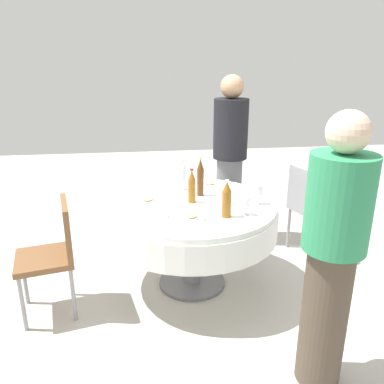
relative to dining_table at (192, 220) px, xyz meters
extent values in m
plane|color=#B7B2A8|center=(0.00, 0.00, -0.59)|extent=(10.00, 10.00, 0.00)
cylinder|color=white|center=(0.00, 0.00, 0.13)|extent=(1.34, 1.34, 0.04)
cylinder|color=white|center=(0.00, 0.00, 0.00)|extent=(1.37, 1.37, 0.22)
cylinder|color=slate|center=(0.00, 0.00, -0.35)|extent=(0.14, 0.14, 0.48)
cylinder|color=slate|center=(0.00, 0.00, -0.58)|extent=(0.56, 0.56, 0.03)
cylinder|color=#8C5619|center=(-0.32, -0.21, 0.25)|extent=(0.07, 0.07, 0.20)
cone|color=#8C5619|center=(-0.32, -0.21, 0.38)|extent=(0.06, 0.06, 0.07)
cylinder|color=silver|center=(-0.32, -0.21, 0.43)|extent=(0.03, 0.03, 0.01)
cylinder|color=#593314|center=(0.17, -0.09, 0.26)|extent=(0.06, 0.06, 0.23)
cone|color=#593314|center=(0.17, -0.09, 0.42)|extent=(0.05, 0.05, 0.08)
cylinder|color=gold|center=(0.17, -0.09, 0.47)|extent=(0.02, 0.02, 0.01)
cylinder|color=#8C5619|center=(0.01, 0.00, 0.24)|extent=(0.06, 0.06, 0.19)
cone|color=#8C5619|center=(0.01, 0.00, 0.38)|extent=(0.06, 0.06, 0.08)
cylinder|color=red|center=(0.01, 0.00, 0.42)|extent=(0.03, 0.03, 0.01)
cylinder|color=silver|center=(0.34, 0.03, 0.24)|extent=(0.06, 0.06, 0.19)
cone|color=silver|center=(0.34, 0.03, 0.37)|extent=(0.05, 0.05, 0.07)
cylinder|color=silver|center=(0.34, 0.03, 0.42)|extent=(0.02, 0.02, 0.01)
cylinder|color=white|center=(-0.30, -0.36, 0.15)|extent=(0.06, 0.06, 0.00)
cylinder|color=white|center=(-0.30, -0.36, 0.18)|extent=(0.01, 0.01, 0.06)
cylinder|color=white|center=(-0.30, -0.36, 0.25)|extent=(0.07, 0.07, 0.07)
cylinder|color=white|center=(-0.09, -0.51, 0.15)|extent=(0.06, 0.06, 0.00)
cylinder|color=white|center=(-0.09, -0.51, 0.19)|extent=(0.01, 0.01, 0.08)
cylinder|color=white|center=(-0.09, -0.51, 0.27)|extent=(0.07, 0.07, 0.07)
cylinder|color=maroon|center=(-0.09, -0.51, 0.25)|extent=(0.06, 0.06, 0.03)
cylinder|color=white|center=(0.07, 0.35, 0.16)|extent=(0.22, 0.22, 0.02)
ellipsoid|color=tan|center=(0.07, 0.35, 0.17)|extent=(0.10, 0.09, 0.02)
cylinder|color=white|center=(-0.32, 0.04, 0.16)|extent=(0.20, 0.20, 0.02)
ellipsoid|color=tan|center=(-0.32, 0.04, 0.17)|extent=(0.09, 0.08, 0.02)
cylinder|color=white|center=(-0.03, -0.23, 0.16)|extent=(0.20, 0.20, 0.02)
cylinder|color=white|center=(0.42, -0.21, 0.16)|extent=(0.25, 0.25, 0.02)
ellipsoid|color=tan|center=(0.42, -0.21, 0.17)|extent=(0.11, 0.10, 0.02)
cube|color=silver|center=(0.20, 0.14, 0.15)|extent=(0.14, 0.14, 0.00)
cube|color=white|center=(-0.26, 0.29, 0.16)|extent=(0.18, 0.18, 0.02)
cylinder|color=slate|center=(0.85, -0.49, -0.15)|extent=(0.26, 0.26, 0.88)
cylinder|color=black|center=(0.85, -0.49, 0.58)|extent=(0.34, 0.34, 0.58)
sphere|color=tan|center=(0.85, -0.49, 0.99)|extent=(0.22, 0.22, 0.22)
cylinder|color=#4C3F33|center=(-1.12, -0.62, -0.16)|extent=(0.26, 0.26, 0.87)
cylinder|color=#2D8C59|center=(-1.12, -0.62, 0.54)|extent=(0.34, 0.34, 0.52)
sphere|color=beige|center=(-1.12, -0.62, 0.91)|extent=(0.22, 0.22, 0.22)
cube|color=#99999E|center=(0.45, -1.27, -0.14)|extent=(0.51, 0.51, 0.04)
cube|color=#99999E|center=(0.39, -1.10, 0.07)|extent=(0.39, 0.17, 0.42)
cylinder|color=gray|center=(0.34, -1.49, -0.38)|extent=(0.03, 0.03, 0.43)
cylinder|color=gray|center=(0.66, -1.37, -0.38)|extent=(0.03, 0.03, 0.43)
cylinder|color=gray|center=(0.23, -1.17, -0.38)|extent=(0.03, 0.03, 0.43)
cylinder|color=gray|center=(0.55, -1.05, -0.38)|extent=(0.03, 0.03, 0.43)
cube|color=brown|center=(-0.25, 1.12, -0.14)|extent=(0.48, 0.48, 0.04)
cube|color=brown|center=(-0.21, 0.94, 0.07)|extent=(0.40, 0.13, 0.42)
cylinder|color=gray|center=(-0.12, 1.32, -0.38)|extent=(0.03, 0.03, 0.43)
cylinder|color=gray|center=(-0.45, 1.25, -0.38)|extent=(0.03, 0.03, 0.43)
cylinder|color=gray|center=(-0.05, 0.99, -0.38)|extent=(0.03, 0.03, 0.43)
cylinder|color=gray|center=(-0.38, 0.92, -0.38)|extent=(0.03, 0.03, 0.43)
camera|label=1|loc=(-2.89, 0.37, 1.25)|focal=36.52mm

